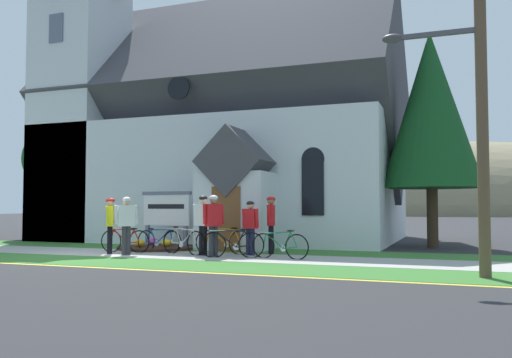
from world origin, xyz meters
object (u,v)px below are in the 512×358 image
object	(u,v)px
cyclist_in_yellow_jersey	(250,224)
roadside_conifer	(431,109)
bicycle_red	(183,242)
cyclist_in_green_jersey	(126,221)
bicycle_black	(125,241)
bicycle_yellow	(280,245)
bicycle_green	(159,241)
cyclist_in_white_jersey	(213,220)
cyclist_in_red_jersey	(110,221)
utility_pole	(475,75)
bicycle_blue	(233,244)
church_sign	(166,211)
cyclist_in_orange_jersey	(271,220)
cyclist_in_blue_jersey	(203,220)
bicycle_white	(224,242)
yard_deciduous_tree	(62,160)

from	to	relation	value
cyclist_in_yellow_jersey	roadside_conifer	world-z (taller)	roadside_conifer
bicycle_red	cyclist_in_green_jersey	bearing A→B (deg)	-151.95
bicycle_black	cyclist_in_green_jersey	distance (m)	1.18
bicycle_yellow	roadside_conifer	distance (m)	8.17
bicycle_green	bicycle_black	distance (m)	1.06
bicycle_green	cyclist_in_green_jersey	xyz separation A→B (m)	(-0.39, -1.23, 0.66)
bicycle_red	cyclist_in_yellow_jersey	bearing A→B (deg)	10.09
bicycle_black	cyclist_in_white_jersey	distance (m)	3.37
cyclist_in_red_jersey	utility_pole	bearing A→B (deg)	-10.24
bicycle_green	cyclist_in_red_jersey	bearing A→B (deg)	-132.84
bicycle_blue	cyclist_in_yellow_jersey	distance (m)	1.00
cyclist_in_green_jersey	bicycle_green	bearing A→B (deg)	72.38
church_sign	cyclist_in_orange_jersey	distance (m)	4.39
cyclist_in_red_jersey	church_sign	bearing A→B (deg)	82.10
bicycle_red	cyclist_in_blue_jersey	bearing A→B (deg)	-12.65
bicycle_yellow	cyclist_in_red_jersey	xyz separation A→B (m)	(-5.31, -0.45, 0.64)
bicycle_white	roadside_conifer	size ratio (longest dim) A/B	0.24
bicycle_blue	bicycle_black	bearing A→B (deg)	173.50
bicycle_blue	cyclist_in_yellow_jersey	xyz separation A→B (m)	(0.23, 0.81, 0.55)
bicycle_yellow	cyclist_in_yellow_jersey	bearing A→B (deg)	151.65
roadside_conifer	cyclist_in_green_jersey	bearing A→B (deg)	-143.85
church_sign	bicycle_yellow	xyz separation A→B (m)	(4.93, -2.29, -0.93)
bicycle_red	cyclist_in_yellow_jersey	world-z (taller)	cyclist_in_yellow_jersey
cyclist_in_yellow_jersey	cyclist_in_red_jersey	size ratio (longest dim) A/B	0.94
bicycle_red	cyclist_in_white_jersey	size ratio (longest dim) A/B	0.97
bicycle_white	cyclist_in_blue_jersey	size ratio (longest dim) A/B	1.02
cyclist_in_blue_jersey	yard_deciduous_tree	size ratio (longest dim) A/B	0.34
utility_pole	cyclist_in_orange_jersey	bearing A→B (deg)	148.27
church_sign	yard_deciduous_tree	distance (m)	8.82
cyclist_in_yellow_jersey	roadside_conifer	size ratio (longest dim) A/B	0.21
cyclist_in_green_jersey	cyclist_in_red_jersey	bearing A→B (deg)	171.21
bicycle_blue	cyclist_in_white_jersey	xyz separation A→B (m)	(-0.61, 0.01, 0.67)
bicycle_yellow	cyclist_in_green_jersey	world-z (taller)	cyclist_in_green_jersey
bicycle_yellow	bicycle_black	bearing A→B (deg)	177.37
bicycle_white	bicycle_red	distance (m)	1.22
utility_pole	cyclist_in_red_jersey	bearing A→B (deg)	169.76
bicycle_yellow	utility_pole	xyz separation A→B (m)	(5.04, -2.32, 3.82)
cyclist_in_yellow_jersey	cyclist_in_green_jersey	world-z (taller)	cyclist_in_green_jersey
bicycle_white	yard_deciduous_tree	distance (m)	12.26
cyclist_in_blue_jersey	roadside_conifer	world-z (taller)	roadside_conifer
bicycle_red	bicycle_yellow	xyz separation A→B (m)	(3.17, -0.24, -0.01)
church_sign	cyclist_in_yellow_jersey	bearing A→B (deg)	-23.84
cyclist_in_red_jersey	yard_deciduous_tree	size ratio (longest dim) A/B	0.33
bicycle_white	cyclist_in_orange_jersey	size ratio (longest dim) A/B	1.04
cyclist_in_yellow_jersey	church_sign	bearing A→B (deg)	156.16
cyclist_in_white_jersey	bicycle_black	bearing A→B (deg)	172.53
cyclist_in_orange_jersey	bicycle_green	bearing A→B (deg)	-171.39
cyclist_in_red_jersey	cyclist_in_orange_jersey	world-z (taller)	cyclist_in_orange_jersey
bicycle_white	cyclist_in_orange_jersey	bearing A→B (deg)	21.23
cyclist_in_red_jersey	bicycle_blue	bearing A→B (deg)	3.59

